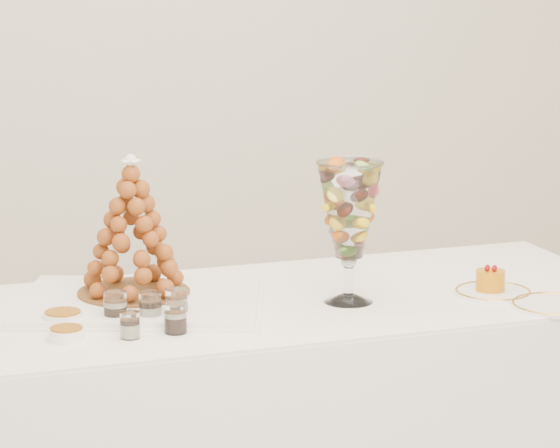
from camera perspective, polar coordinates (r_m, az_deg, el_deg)
name	(u,v)px	position (r m, az deg, el deg)	size (l,w,h in m)	color
buffet_table	(272,433)	(3.56, -0.33, -8.97)	(1.97, 0.88, 0.73)	white
lace_tray	(141,302)	(3.41, -6.01, -3.34)	(0.60, 0.45, 0.02)	white
macaron_vase	(349,212)	(3.38, 3.00, 0.53)	(0.17, 0.17, 0.37)	white
cake_plate	(493,292)	(3.55, 9.14, -2.93)	(0.20, 0.20, 0.01)	white
spare_plate	(554,305)	(3.45, 11.70, -3.45)	(0.22, 0.22, 0.01)	white
verrine_a	(115,307)	(3.26, -7.10, -3.59)	(0.06, 0.06, 0.08)	white
verrine_b	(150,308)	(3.26, -5.61, -3.60)	(0.06, 0.06, 0.08)	white
verrine_c	(176,304)	(3.28, -4.48, -3.45)	(0.06, 0.06, 0.07)	white
verrine_d	(130,325)	(3.14, -6.48, -4.34)	(0.05, 0.05, 0.06)	white
verrine_e	(175,318)	(3.17, -4.52, -4.06)	(0.05, 0.05, 0.07)	white
ramekin_back	(63,319)	(3.27, -9.32, -4.04)	(0.10, 0.10, 0.03)	white
ramekin_front	(67,334)	(3.15, -9.17, -4.71)	(0.09, 0.09, 0.03)	white
croquembouche	(132,226)	(3.42, -6.38, -0.11)	(0.29, 0.29, 0.36)	brown
mousse_cake	(490,280)	(3.54, 9.04, -2.40)	(0.08, 0.08, 0.07)	#CB7409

